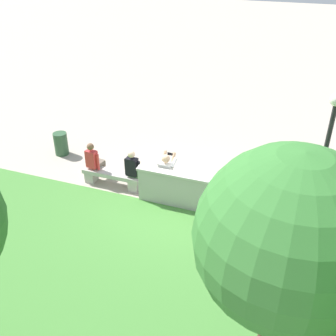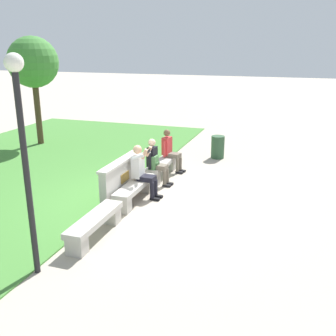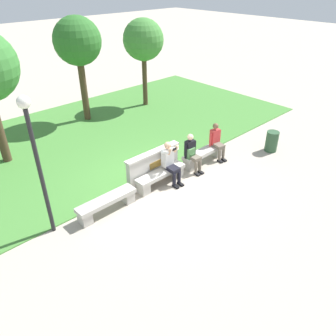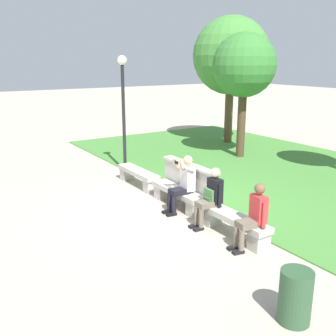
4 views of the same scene
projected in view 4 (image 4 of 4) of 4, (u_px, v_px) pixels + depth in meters
name	position (u px, v px, depth m)	size (l,w,h in m)	color
ground_plane	(178.00, 206.00, 9.47)	(80.00, 80.00, 0.00)	#B2A593
grass_strip	(298.00, 177.00, 11.76)	(17.68, 8.00, 0.03)	#478438
bench_main	(138.00, 175.00, 10.98)	(1.74, 0.40, 0.45)	#B7B2A8
bench_near	(178.00, 195.00, 9.39)	(1.74, 0.40, 0.45)	#B7B2A8
bench_mid	(234.00, 222.00, 7.80)	(1.74, 0.40, 0.45)	#B7B2A8
backrest_wall_with_plaque	(189.00, 184.00, 9.51)	(1.99, 0.24, 1.01)	#B7B2A8
person_photographer	(183.00, 181.00, 8.97)	(0.48, 0.74, 1.32)	black
person_distant	(211.00, 196.00, 8.20)	(0.48, 0.69, 1.26)	black
person_companion	(253.00, 215.00, 7.20)	(0.47, 0.71, 1.26)	black
backpack	(211.00, 197.00, 8.26)	(0.28, 0.24, 0.43)	#4C7F47
tree_behind_wall	(244.00, 66.00, 13.44)	(2.19, 2.19, 4.34)	#4C3826
tree_right_background	(231.00, 56.00, 15.89)	(3.12, 3.12, 5.15)	brown
trash_bin	(295.00, 297.00, 5.21)	(0.44, 0.44, 0.75)	#2D5133
lamp_post	(123.00, 97.00, 11.76)	(0.28, 0.28, 3.54)	black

